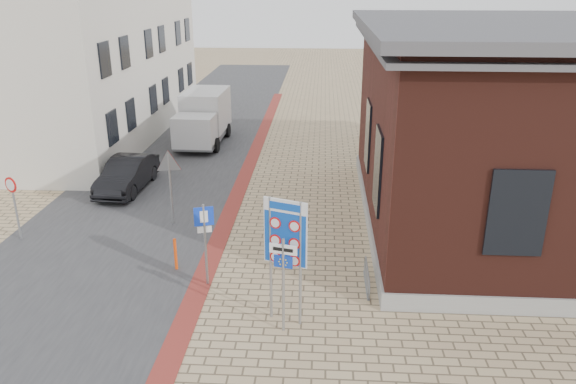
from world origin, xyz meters
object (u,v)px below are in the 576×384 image
(border_sign, at_px, (285,235))
(essen_sign, at_px, (283,271))
(sedan, at_px, (127,174))
(parking_sign, at_px, (205,231))
(box_truck, at_px, (203,118))
(bollard, at_px, (176,254))

(border_sign, distance_m, essen_sign, 0.84)
(sedan, height_order, essen_sign, essen_sign)
(parking_sign, bearing_deg, border_sign, -53.39)
(box_truck, bearing_deg, border_sign, -70.17)
(border_sign, bearing_deg, parking_sign, 165.11)
(box_truck, relative_size, essen_sign, 2.06)
(sedan, relative_size, box_truck, 0.79)
(border_sign, bearing_deg, bollard, 164.77)
(parking_sign, bearing_deg, box_truck, 83.79)
(sedan, xyz_separation_m, border_sign, (7.00, -8.96, 1.70))
(box_truck, distance_m, parking_sign, 14.70)
(sedan, relative_size, essen_sign, 1.62)
(box_truck, xyz_separation_m, parking_sign, (3.00, -14.38, 0.28))
(sedan, distance_m, box_truck, 7.29)
(essen_sign, relative_size, bollard, 2.48)
(essen_sign, bearing_deg, parking_sign, 151.57)
(box_truck, xyz_separation_m, border_sign, (5.30, -16.02, 1.00))
(sedan, bearing_deg, border_sign, -49.16)
(parking_sign, bearing_deg, bollard, 125.54)
(bollard, bearing_deg, border_sign, -35.73)
(bollard, bearing_deg, parking_sign, -36.45)
(bollard, bearing_deg, essen_sign, -40.44)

